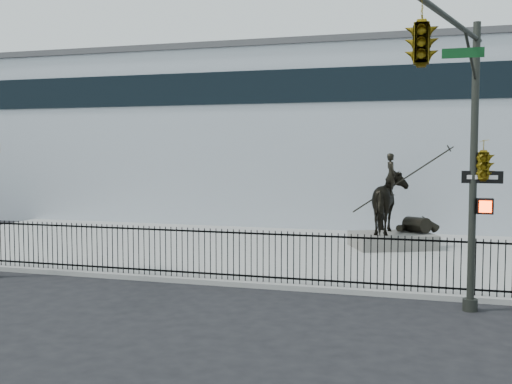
# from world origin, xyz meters

# --- Properties ---
(ground) EXTENTS (120.00, 120.00, 0.00)m
(ground) POSITION_xyz_m (0.00, 0.00, 0.00)
(ground) COLOR black
(ground) RESTS_ON ground
(plaza) EXTENTS (30.00, 12.00, 0.15)m
(plaza) POSITION_xyz_m (0.00, 7.00, 0.07)
(plaza) COLOR gray
(plaza) RESTS_ON ground
(building) EXTENTS (44.00, 14.00, 9.00)m
(building) POSITION_xyz_m (0.00, 20.00, 4.50)
(building) COLOR silver
(building) RESTS_ON ground
(picket_fence) EXTENTS (22.10, 0.10, 1.50)m
(picket_fence) POSITION_xyz_m (0.00, 1.25, 0.90)
(picket_fence) COLOR black
(picket_fence) RESTS_ON plaza
(statue_plinth) EXTENTS (3.59, 3.11, 0.57)m
(statue_plinth) POSITION_xyz_m (4.63, 8.54, 0.43)
(statue_plinth) COLOR #5E5B56
(statue_plinth) RESTS_ON plaza
(equestrian_statue) EXTENTS (3.57, 3.00, 3.28)m
(equestrian_statue) POSITION_xyz_m (4.68, 8.56, 1.90)
(equestrian_statue) COLOR black
(equestrian_statue) RESTS_ON statue_plinth
(traffic_signal_right) EXTENTS (2.17, 6.86, 7.00)m
(traffic_signal_right) POSITION_xyz_m (6.47, -2.00, 4.85)
(traffic_signal_right) COLOR #272A24
(traffic_signal_right) RESTS_ON ground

